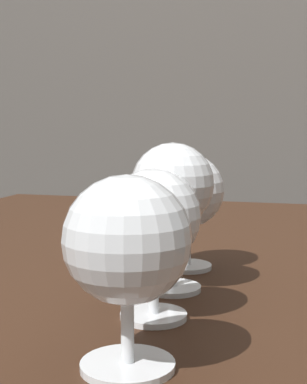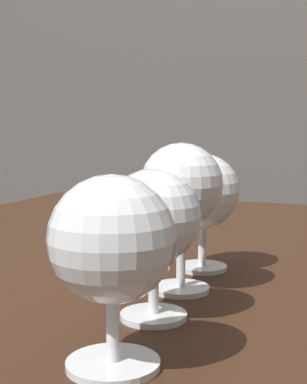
% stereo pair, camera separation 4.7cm
% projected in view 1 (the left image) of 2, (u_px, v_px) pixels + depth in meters
% --- Properties ---
extents(dining_table, '(1.22, 0.96, 0.75)m').
position_uv_depth(dining_table, '(270.00, 326.00, 0.73)').
color(dining_table, '#382114').
rests_on(dining_table, ground_plane).
extents(wine_glass_merlot, '(0.09, 0.09, 0.13)m').
position_uv_depth(wine_glass_merlot, '(127.00, 242.00, 0.38)').
color(wine_glass_merlot, white).
rests_on(wine_glass_merlot, dining_table).
extents(wine_glass_empty, '(0.08, 0.08, 0.13)m').
position_uv_depth(wine_glass_empty, '(153.00, 220.00, 0.48)').
color(wine_glass_empty, white).
rests_on(wine_glass_empty, dining_table).
extents(wine_glass_port, '(0.08, 0.08, 0.15)m').
position_uv_depth(wine_glass_port, '(173.00, 188.00, 0.56)').
color(wine_glass_port, white).
rests_on(wine_glass_port, dining_table).
extents(wine_glass_cabernet, '(0.08, 0.08, 0.13)m').
position_uv_depth(wine_glass_cabernet, '(187.00, 193.00, 0.65)').
color(wine_glass_cabernet, white).
rests_on(wine_glass_cabernet, dining_table).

